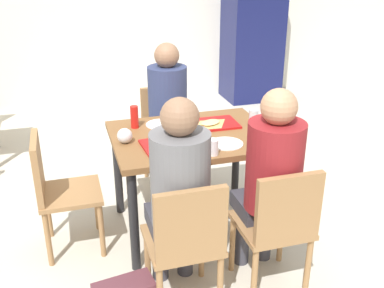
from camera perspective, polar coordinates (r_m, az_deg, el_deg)
ground_plane at (r=3.42m, az=0.00°, el=-10.53°), size 10.00×10.00×0.02m
main_table at (r=3.11m, az=0.00°, el=-0.45°), size 1.09×0.84×0.75m
chair_near_left at (r=2.44m, az=-0.76°, el=-12.04°), size 0.40×0.40×0.83m
chair_near_right at (r=2.62m, az=10.97°, el=-9.86°), size 0.40×0.40×0.83m
chair_far_side at (r=3.89m, az=-3.39°, el=1.98°), size 0.40×0.40×0.83m
chair_left_end at (r=3.07m, az=-16.92°, el=-5.18°), size 0.40×0.40×0.83m
person_in_red at (r=2.43m, az=-1.69°, el=-5.46°), size 0.32×0.42×1.24m
person_in_brown_jacket at (r=2.60m, az=10.00°, el=-3.73°), size 0.32×0.42×1.24m
person_far_side at (r=3.68m, az=-2.97°, el=4.79°), size 0.32×0.42×1.24m
tray_red_near at (r=2.89m, az=-2.80°, el=-0.04°), size 0.38×0.29×0.02m
tray_red_far at (r=3.23m, az=2.61°, el=2.58°), size 0.37×0.27×0.02m
paper_plate_center at (r=3.24m, az=-3.95°, el=2.51°), size 0.22×0.22×0.01m
paper_plate_near_edge at (r=2.91m, az=4.39°, el=0.05°), size 0.22×0.22×0.01m
pizza_slice_a at (r=2.88m, az=-2.31°, el=0.28°), size 0.14×0.24×0.02m
pizza_slice_b at (r=3.19m, az=2.37°, el=2.67°), size 0.27×0.24×0.02m
plastic_cup_a at (r=3.37m, az=-2.19°, el=4.22°), size 0.07×0.07×0.10m
plastic_cup_b at (r=2.74m, az=2.68°, el=-0.39°), size 0.07×0.07×0.10m
soda_can at (r=3.22m, az=7.84°, el=3.30°), size 0.07×0.07×0.12m
condiment_bottle at (r=3.18m, az=-7.35°, el=3.43°), size 0.06×0.06×0.16m
foil_bundle at (r=2.94m, az=-8.57°, el=1.05°), size 0.10×0.10×0.10m
drink_fridge at (r=6.18m, az=7.72°, el=14.34°), size 0.70×0.60×1.90m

